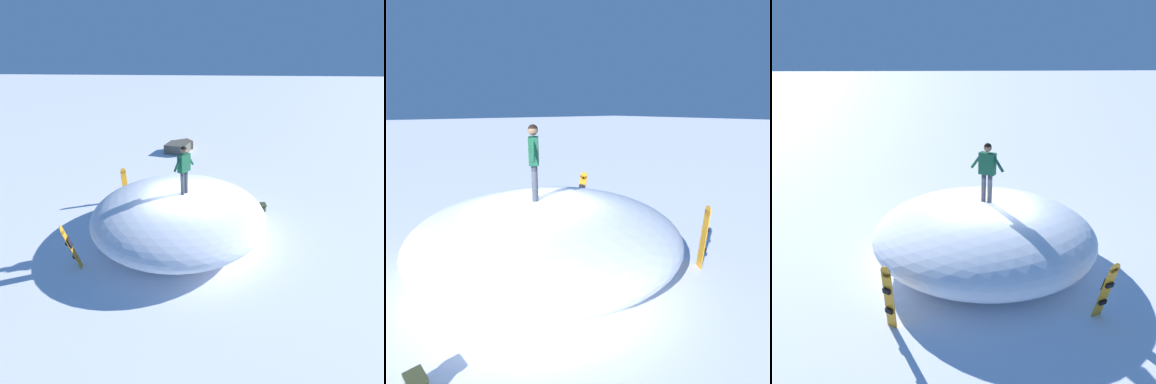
% 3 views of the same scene
% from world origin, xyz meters
% --- Properties ---
extents(ground, '(240.00, 240.00, 0.00)m').
position_xyz_m(ground, '(0.00, 0.00, 0.00)').
color(ground, white).
extents(snow_mound, '(8.82, 8.83, 1.78)m').
position_xyz_m(snow_mound, '(0.27, -0.10, 0.89)').
color(snow_mound, white).
rests_on(snow_mound, ground).
extents(snowboarder_standing, '(0.63, 0.94, 1.78)m').
position_xyz_m(snowboarder_standing, '(0.03, -0.00, 2.85)').
color(snowboarder_standing, '#333842').
rests_on(snowboarder_standing, snow_mound).
extents(snowboard_primary_upright, '(0.48, 0.41, 1.64)m').
position_xyz_m(snowboard_primary_upright, '(3.35, 2.39, 0.85)').
color(snowboard_primary_upright, orange).
rests_on(snowboard_primary_upright, ground).
extents(snowboard_secondary_upright, '(0.26, 0.29, 1.64)m').
position_xyz_m(snowboard_secondary_upright, '(3.29, -2.58, 0.85)').
color(snowboard_secondary_upright, orange).
rests_on(snowboard_secondary_upright, ground).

